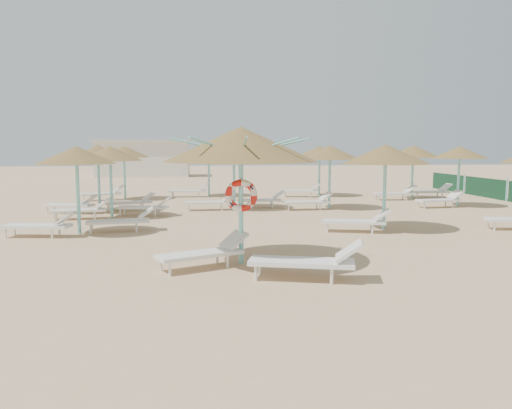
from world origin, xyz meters
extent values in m
plane|color=tan|center=(0.00, 0.00, 0.00)|extent=(120.00, 120.00, 0.00)
cylinder|color=#7FDCDC|center=(0.18, 0.37, 1.28)|extent=(0.11, 0.11, 2.56)
cone|color=brown|center=(0.18, 0.37, 2.67)|extent=(3.41, 3.41, 0.77)
cylinder|color=#7FDCDC|center=(0.18, 0.37, 2.41)|extent=(0.20, 0.20, 0.12)
cylinder|color=#7FDCDC|center=(0.97, 0.37, 2.63)|extent=(1.54, 0.04, 0.39)
cylinder|color=#7FDCDC|center=(0.74, 0.93, 2.63)|extent=(1.12, 1.12, 0.39)
cylinder|color=#7FDCDC|center=(0.18, 1.16, 2.63)|extent=(0.04, 1.54, 0.39)
cylinder|color=#7FDCDC|center=(-0.37, 0.93, 2.63)|extent=(1.12, 1.12, 0.39)
cylinder|color=#7FDCDC|center=(-0.60, 0.37, 2.63)|extent=(1.54, 0.04, 0.39)
cylinder|color=#7FDCDC|center=(-0.37, -0.18, 2.63)|extent=(1.12, 1.12, 0.39)
cylinder|color=#7FDCDC|center=(0.18, -0.41, 2.63)|extent=(0.04, 1.54, 0.39)
cylinder|color=#7FDCDC|center=(0.74, -0.18, 2.63)|extent=(1.12, 1.12, 0.39)
torus|color=red|center=(0.18, 0.27, 1.55)|extent=(0.72, 0.15, 0.72)
cylinder|color=white|center=(-1.35, -0.60, 0.14)|extent=(0.06, 0.06, 0.28)
cylinder|color=white|center=(-1.56, -0.15, 0.14)|extent=(0.06, 0.06, 0.28)
cylinder|color=white|center=(-0.15, -0.03, 0.14)|extent=(0.06, 0.06, 0.28)
cylinder|color=white|center=(-0.36, 0.42, 0.14)|extent=(0.06, 0.06, 0.28)
cube|color=white|center=(-0.74, -0.04, 0.32)|extent=(1.95, 1.35, 0.08)
cube|color=white|center=(0.02, 0.32, 0.55)|extent=(0.69, 0.74, 0.36)
cylinder|color=white|center=(0.35, -1.17, 0.15)|extent=(0.07, 0.07, 0.31)
cylinder|color=white|center=(0.49, -0.65, 0.15)|extent=(0.07, 0.07, 0.31)
cylinder|color=white|center=(1.78, -1.55, 0.15)|extent=(0.07, 0.07, 0.31)
cylinder|color=white|center=(1.92, -1.02, 0.15)|extent=(0.07, 0.07, 0.31)
cube|color=white|center=(1.27, -1.13, 0.35)|extent=(2.17, 1.18, 0.09)
cube|color=white|center=(2.16, -1.37, 0.61)|extent=(0.68, 0.77, 0.40)
cylinder|color=#7FDCDC|center=(-4.40, 4.71, 1.15)|extent=(0.11, 0.11, 2.30)
cone|color=brown|center=(-4.40, 4.71, 2.38)|extent=(2.31, 2.31, 0.52)
cylinder|color=#7FDCDC|center=(-4.40, 4.71, 2.15)|extent=(0.20, 0.20, 0.12)
cylinder|color=white|center=(-6.33, 4.17, 0.14)|extent=(0.06, 0.06, 0.28)
cylinder|color=white|center=(-6.26, 4.66, 0.14)|extent=(0.06, 0.06, 0.28)
cylinder|color=white|center=(-4.99, 3.98, 0.14)|extent=(0.06, 0.06, 0.28)
cylinder|color=white|center=(-4.93, 4.48, 0.14)|extent=(0.06, 0.06, 0.28)
cube|color=white|center=(-5.50, 4.31, 0.32)|extent=(1.97, 0.88, 0.08)
cube|color=white|center=(-4.66, 4.19, 0.56)|extent=(0.56, 0.66, 0.36)
cylinder|color=white|center=(-4.06, 4.65, 0.14)|extent=(0.06, 0.06, 0.28)
cylinder|color=white|center=(-4.13, 5.14, 0.14)|extent=(0.06, 0.06, 0.28)
cylinder|color=white|center=(-2.73, 4.83, 0.14)|extent=(0.06, 0.06, 0.28)
cylinder|color=white|center=(-2.79, 5.33, 0.14)|extent=(0.06, 0.06, 0.28)
cube|color=white|center=(-3.30, 5.01, 0.32)|extent=(1.97, 0.88, 0.08)
cube|color=white|center=(-2.46, 5.12, 0.56)|extent=(0.56, 0.66, 0.36)
cylinder|color=#7FDCDC|center=(-4.88, 10.05, 1.15)|extent=(0.11, 0.11, 2.30)
cone|color=brown|center=(-4.88, 10.05, 2.39)|extent=(2.66, 2.66, 0.60)
cylinder|color=#7FDCDC|center=(-4.88, 10.05, 2.15)|extent=(0.20, 0.20, 0.12)
cylinder|color=white|center=(-6.81, 9.63, 0.14)|extent=(0.06, 0.06, 0.28)
cylinder|color=white|center=(-6.68, 10.11, 0.14)|extent=(0.06, 0.06, 0.28)
cylinder|color=white|center=(-5.52, 9.25, 0.14)|extent=(0.06, 0.06, 0.28)
cylinder|color=white|center=(-5.38, 9.74, 0.14)|extent=(0.06, 0.06, 0.28)
cube|color=white|center=(-5.98, 9.65, 0.32)|extent=(2.00, 1.12, 0.08)
cube|color=white|center=(-5.16, 9.41, 0.56)|extent=(0.63, 0.71, 0.36)
cylinder|color=white|center=(-4.48, 9.89, 0.14)|extent=(0.06, 0.06, 0.28)
cylinder|color=white|center=(-4.61, 10.37, 0.14)|extent=(0.06, 0.06, 0.28)
cylinder|color=white|center=(-3.18, 10.26, 0.14)|extent=(0.06, 0.06, 0.28)
cylinder|color=white|center=(-3.32, 10.74, 0.14)|extent=(0.06, 0.06, 0.28)
cube|color=white|center=(-3.78, 10.35, 0.32)|extent=(2.00, 1.12, 0.08)
cube|color=white|center=(-2.96, 10.58, 0.56)|extent=(0.63, 0.71, 0.36)
cylinder|color=#7FDCDC|center=(-4.59, 14.82, 1.15)|extent=(0.11, 0.11, 2.30)
cone|color=brown|center=(-4.59, 14.82, 2.38)|extent=(2.50, 2.50, 0.56)
cylinder|color=#7FDCDC|center=(-4.59, 14.82, 2.15)|extent=(0.20, 0.20, 0.12)
cylinder|color=white|center=(-6.39, 13.96, 0.14)|extent=(0.06, 0.06, 0.28)
cylinder|color=white|center=(-6.53, 14.44, 0.14)|extent=(0.06, 0.06, 0.28)
cylinder|color=white|center=(-5.09, 14.33, 0.14)|extent=(0.06, 0.06, 0.28)
cylinder|color=white|center=(-5.23, 14.81, 0.14)|extent=(0.06, 0.06, 0.28)
cube|color=white|center=(-5.69, 14.42, 0.32)|extent=(2.00, 1.12, 0.08)
cube|color=white|center=(-4.87, 14.65, 0.56)|extent=(0.63, 0.71, 0.36)
cylinder|color=#7FDCDC|center=(0.63, 10.41, 1.15)|extent=(0.11, 0.11, 2.30)
cone|color=brown|center=(0.63, 10.41, 2.39)|extent=(2.81, 2.81, 0.63)
cylinder|color=#7FDCDC|center=(0.63, 10.41, 2.15)|extent=(0.20, 0.20, 0.12)
cylinder|color=white|center=(-1.26, 9.74, 0.14)|extent=(0.06, 0.06, 0.28)
cylinder|color=white|center=(-1.28, 10.24, 0.14)|extent=(0.06, 0.06, 0.28)
cylinder|color=white|center=(0.09, 9.78, 0.14)|extent=(0.06, 0.06, 0.28)
cylinder|color=white|center=(0.07, 10.28, 0.14)|extent=(0.06, 0.06, 0.28)
cube|color=white|center=(-0.47, 10.01, 0.32)|extent=(1.92, 0.68, 0.08)
cube|color=white|center=(0.38, 10.04, 0.56)|extent=(0.50, 0.62, 0.36)
cylinder|color=white|center=(0.92, 10.49, 0.14)|extent=(0.06, 0.06, 0.28)
cylinder|color=white|center=(0.94, 10.99, 0.14)|extent=(0.06, 0.06, 0.28)
cylinder|color=white|center=(2.27, 10.45, 0.14)|extent=(0.06, 0.06, 0.28)
cylinder|color=white|center=(2.29, 10.95, 0.14)|extent=(0.06, 0.06, 0.28)
cube|color=white|center=(1.73, 10.71, 0.32)|extent=(1.92, 0.68, 0.08)
cube|color=white|center=(2.58, 10.69, 0.56)|extent=(0.50, 0.62, 0.36)
cylinder|color=#7FDCDC|center=(-0.38, 16.06, 1.15)|extent=(0.11, 0.11, 2.30)
cone|color=brown|center=(-0.38, 16.06, 2.38)|extent=(2.49, 2.49, 0.56)
cylinder|color=#7FDCDC|center=(-0.38, 16.06, 2.15)|extent=(0.20, 0.20, 0.12)
cylinder|color=white|center=(-2.28, 15.42, 0.14)|extent=(0.06, 0.06, 0.28)
cylinder|color=white|center=(-2.28, 15.92, 0.14)|extent=(0.06, 0.06, 0.28)
cylinder|color=white|center=(-0.93, 15.41, 0.14)|extent=(0.06, 0.06, 0.28)
cylinder|color=white|center=(-0.93, 15.91, 0.14)|extent=(0.06, 0.06, 0.28)
cube|color=white|center=(-1.48, 15.66, 0.32)|extent=(1.91, 0.64, 0.08)
cube|color=white|center=(-0.63, 15.65, 0.56)|extent=(0.49, 0.60, 0.36)
cylinder|color=#7FDCDC|center=(5.05, 4.57, 1.15)|extent=(0.11, 0.11, 2.30)
cone|color=brown|center=(5.05, 4.57, 2.39)|extent=(2.72, 2.72, 0.61)
cylinder|color=#7FDCDC|center=(5.05, 4.57, 2.15)|extent=(0.20, 0.20, 0.12)
cylinder|color=white|center=(3.11, 4.14, 0.14)|extent=(0.06, 0.06, 0.28)
cylinder|color=white|center=(3.24, 4.62, 0.14)|extent=(0.06, 0.06, 0.28)
cylinder|color=white|center=(4.42, 3.79, 0.14)|extent=(0.06, 0.06, 0.28)
cylinder|color=white|center=(4.55, 4.27, 0.14)|extent=(0.06, 0.06, 0.28)
cube|color=white|center=(3.95, 4.17, 0.32)|extent=(2.00, 1.09, 0.08)
cube|color=white|center=(4.77, 3.95, 0.56)|extent=(0.62, 0.70, 0.36)
cylinder|color=#7FDCDC|center=(4.69, 10.14, 1.15)|extent=(0.11, 0.11, 2.30)
cone|color=brown|center=(4.69, 10.14, 2.39)|extent=(2.55, 2.55, 0.57)
cylinder|color=#7FDCDC|center=(4.69, 10.14, 2.15)|extent=(0.20, 0.20, 0.12)
cylinder|color=white|center=(2.81, 9.43, 0.14)|extent=(0.06, 0.06, 0.28)
cylinder|color=white|center=(2.77, 9.93, 0.14)|extent=(0.06, 0.06, 0.28)
cylinder|color=white|center=(4.16, 9.53, 0.14)|extent=(0.06, 0.06, 0.28)
cylinder|color=white|center=(4.12, 10.03, 0.14)|extent=(0.06, 0.06, 0.28)
cube|color=white|center=(3.59, 9.74, 0.32)|extent=(1.94, 0.76, 0.08)
cube|color=white|center=(4.44, 9.80, 0.56)|extent=(0.53, 0.64, 0.36)
cylinder|color=#7FDCDC|center=(5.50, 15.52, 1.15)|extent=(0.11, 0.11, 2.30)
cone|color=brown|center=(5.50, 15.52, 2.39)|extent=(2.53, 2.53, 0.57)
cylinder|color=#7FDCDC|center=(5.50, 15.52, 2.15)|extent=(0.20, 0.20, 0.12)
cylinder|color=white|center=(3.57, 15.05, 0.14)|extent=(0.06, 0.06, 0.28)
cylinder|color=white|center=(3.68, 15.54, 0.14)|extent=(0.06, 0.06, 0.28)
cylinder|color=white|center=(4.89, 14.76, 0.14)|extent=(0.06, 0.06, 0.28)
cylinder|color=white|center=(4.99, 15.25, 0.14)|extent=(0.06, 0.06, 0.28)
cube|color=white|center=(4.40, 15.12, 0.32)|extent=(1.99, 1.01, 0.08)
cube|color=white|center=(5.23, 14.94, 0.56)|extent=(0.60, 0.69, 0.36)
cylinder|color=white|center=(8.42, 3.94, 0.14)|extent=(0.06, 0.06, 0.28)
cylinder|color=white|center=(8.51, 4.44, 0.14)|extent=(0.06, 0.06, 0.28)
cylinder|color=#7FDCDC|center=(10.54, 10.28, 1.15)|extent=(0.11, 0.11, 2.30)
cone|color=brown|center=(10.54, 10.28, 2.38)|extent=(2.38, 2.38, 0.54)
cylinder|color=#7FDCDC|center=(10.54, 10.28, 2.15)|extent=(0.20, 0.20, 0.12)
cylinder|color=white|center=(8.69, 9.52, 0.14)|extent=(0.06, 0.06, 0.28)
cylinder|color=white|center=(8.62, 10.02, 0.14)|extent=(0.06, 0.06, 0.28)
cylinder|color=white|center=(10.02, 9.71, 0.14)|extent=(0.06, 0.06, 0.28)
cylinder|color=white|center=(9.95, 10.20, 0.14)|extent=(0.06, 0.06, 0.28)
cube|color=white|center=(9.44, 9.88, 0.32)|extent=(1.97, 0.88, 0.08)
cube|color=white|center=(10.28, 10.00, 0.56)|extent=(0.56, 0.66, 0.36)
cylinder|color=#7FDCDC|center=(-4.08, 8.30, 1.15)|extent=(0.11, 0.11, 2.30)
cone|color=brown|center=(-4.08, 8.30, 2.38)|extent=(2.37, 2.37, 0.53)
cylinder|color=#7FDCDC|center=(-4.08, 8.30, 2.15)|extent=(0.20, 0.20, 0.12)
cylinder|color=white|center=(-5.92, 7.51, 0.14)|extent=(0.06, 0.06, 0.28)
cylinder|color=white|center=(-6.01, 8.00, 0.14)|extent=(0.06, 0.06, 0.28)
cylinder|color=white|center=(-4.59, 7.75, 0.14)|extent=(0.06, 0.06, 0.28)
cylinder|color=white|center=(-4.68, 8.25, 0.14)|extent=(0.06, 0.06, 0.28)
cube|color=white|center=(-5.18, 7.90, 0.32)|extent=(1.98, 0.95, 0.08)
cube|color=white|center=(-4.34, 8.05, 0.56)|extent=(0.58, 0.68, 0.36)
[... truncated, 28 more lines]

